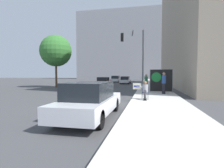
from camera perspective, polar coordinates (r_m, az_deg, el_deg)
ground_plane at (r=10.00m, az=-4.11°, el=-7.16°), size 160.00×160.00×0.00m
sidewalk_curb at (r=24.55m, az=12.95°, el=-0.97°), size 3.36×90.00×0.18m
building_backdrop_far at (r=79.83m, az=8.10°, el=12.31°), size 52.00×12.00×29.36m
building_backdrop_right at (r=31.51m, az=27.96°, el=18.80°), size 10.00×32.00×21.03m
seated_protester at (r=11.41m, az=10.63°, el=-1.83°), size 0.98×0.77×1.19m
jogger_on_sidewalk at (r=15.15m, az=16.57°, el=0.36°), size 0.34×0.34×1.79m
pedestrian_behind at (r=17.84m, az=11.07°, el=0.53°), size 0.34×0.34×1.64m
protest_banner at (r=16.20m, az=15.69°, el=1.14°), size 2.01×0.06×2.06m
traffic_light_pole at (r=18.72m, az=7.68°, el=10.78°), size 2.40×2.17×6.23m
parked_car_curbside at (r=7.24m, az=-7.01°, el=-5.22°), size 1.74×4.66×1.47m
car_on_road_nearest at (r=27.34m, az=-2.80°, el=0.79°), size 1.70×4.29×1.40m
car_on_road_midblock at (r=34.26m, az=4.37°, el=1.28°), size 1.76×4.57×1.45m
car_on_road_distant at (r=41.83m, az=1.22°, el=1.65°), size 1.88×4.54×1.54m
car_on_road_far_lane at (r=48.58m, az=1.29°, el=1.79°), size 1.75×4.41×1.44m
street_tree_near_curb at (r=25.89m, az=-17.87°, el=10.22°), size 4.33×4.33×7.25m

